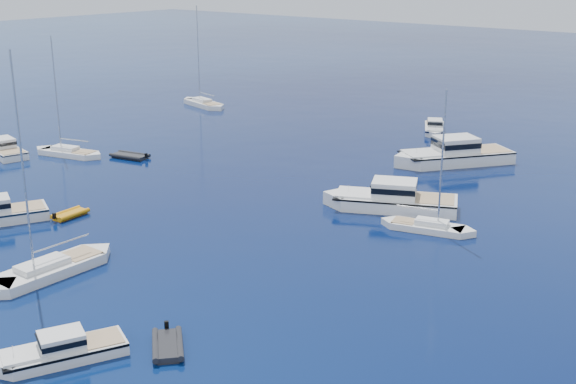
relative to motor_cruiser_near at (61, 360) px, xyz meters
The scene contains 12 objects.
motor_cruiser_near is the anchor object (origin of this frame).
motor_cruiser_centre 31.96m from the motor_cruiser_near, 88.89° to the left, with size 3.67×11.99×3.15m, color white, non-canonical shape.
motor_cruiser_far_l 46.47m from the motor_cruiser_near, 152.23° to the left, with size 2.71×8.87×2.33m, color white, non-canonical shape.
motor_cruiser_distant 48.31m from the motor_cruiser_near, 92.33° to the left, with size 4.11×13.43×3.53m, color silver, non-canonical shape.
motor_cruiser_horizon 60.78m from the motor_cruiser_near, 99.65° to the left, with size 2.32×7.57×1.99m, color silver, non-canonical shape.
sailboat_fore 11.60m from the motor_cruiser_near, 148.56° to the left, with size 2.73×10.51×15.44m, color silver, non-canonical shape.
sailboat_mid_l 43.66m from the motor_cruiser_near, 143.93° to the left, with size 2.29×8.82×12.96m, color white, non-canonical shape.
sailboat_centre 29.74m from the motor_cruiser_near, 79.21° to the left, with size 2.02×7.76×11.41m, color white, non-canonical shape.
sailboat_far_l 69.84m from the motor_cruiser_near, 128.79° to the left, with size 2.54×9.77×14.36m, color white, non-canonical shape.
tender_yellow 23.25m from the motor_cruiser_near, 143.14° to the left, with size 1.75×3.10×0.95m, color orange, non-canonical shape.
tender_grey_near 5.54m from the motor_cruiser_near, 50.45° to the left, with size 1.97×3.57×0.95m, color black, non-canonical shape.
tender_grey_far 41.39m from the motor_cruiser_near, 135.25° to the left, with size 2.26×4.21×0.95m, color black, non-canonical shape.
Camera 1 is at (34.25, -16.26, 20.00)m, focal length 46.38 mm.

